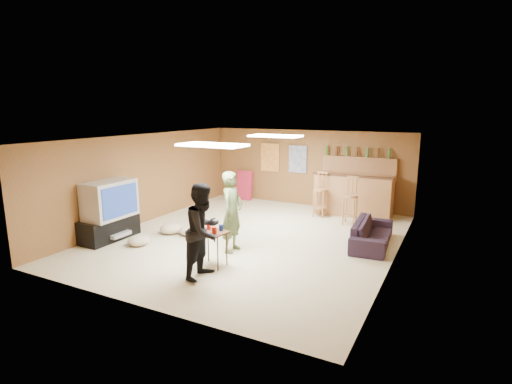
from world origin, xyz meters
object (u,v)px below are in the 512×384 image
at_px(bar_counter, 353,195).
at_px(sofa, 372,233).
at_px(person_black, 204,231).
at_px(person_olive, 232,212).
at_px(tray_table, 213,249).
at_px(tv_body, 110,199).

bearing_deg(bar_counter, sofa, -66.72).
bearing_deg(person_black, sofa, -37.00).
bearing_deg(sofa, bar_counter, 19.01).
distance_m(person_olive, tray_table, 0.97).
xyz_separation_m(tv_body, bar_counter, (4.15, 4.45, -0.35)).
bearing_deg(tv_body, person_black, -13.43).
height_order(bar_counter, person_black, person_black).
height_order(tv_body, sofa, tv_body).
relative_size(person_olive, tray_table, 2.46).
relative_size(sofa, tray_table, 2.70).
bearing_deg(tv_body, tray_table, -5.11).
bearing_deg(tv_body, sofa, 23.67).
distance_m(tv_body, sofa, 5.61).
xyz_separation_m(person_olive, person_black, (0.21, -1.28, 0.00)).
height_order(bar_counter, tray_table, bar_counter).
xyz_separation_m(person_olive, tray_table, (0.09, -0.84, -0.48)).
distance_m(tv_body, tray_table, 2.85).
xyz_separation_m(tv_body, sofa, (5.10, 2.24, -0.64)).
relative_size(person_black, sofa, 0.91).
height_order(tv_body, person_olive, person_olive).
bearing_deg(person_olive, sofa, -58.45).
bearing_deg(sofa, person_black, 138.81).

